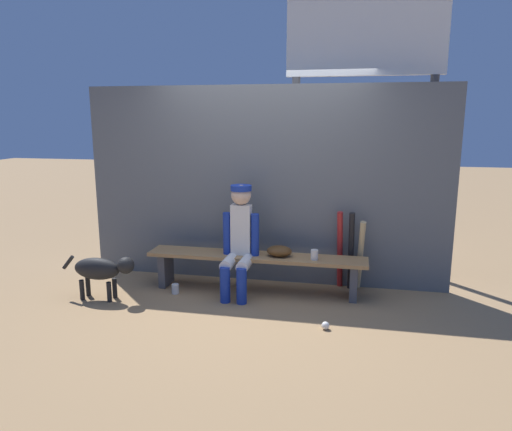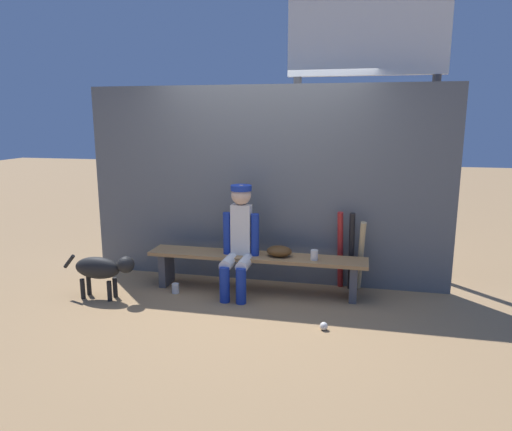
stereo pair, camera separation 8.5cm
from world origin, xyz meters
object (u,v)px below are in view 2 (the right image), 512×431
player_seated (239,237)px  baseball_glove (279,251)px  dugout_bench (256,263)px  bat_aluminum_black (351,252)px  scoreboard (371,65)px  cup_on_ground (175,288)px  cup_on_bench (314,255)px  bat_aluminum_red (340,250)px  bat_wood_natural (361,256)px  baseball (324,326)px  dog (102,269)px

player_seated → baseball_glove: size_ratio=4.33×
dugout_bench → bat_aluminum_black: bearing=13.9°
scoreboard → bat_aluminum_black: bearing=-98.8°
baseball_glove → cup_on_ground: size_ratio=2.55×
cup_on_bench → bat_aluminum_red: bearing=53.2°
player_seated → bat_aluminum_black: bearing=16.6°
bat_wood_natural → cup_on_bench: size_ratio=7.57×
scoreboard → baseball: bearing=-99.9°
cup_on_bench → baseball_glove: bearing=172.7°
bat_aluminum_red → baseball: size_ratio=12.39×
baseball_glove → baseball: baseball_glove is taller
bat_aluminum_red → cup_on_ground: bat_aluminum_red is taller
bat_aluminum_black → bat_wood_natural: bat_aluminum_black is taller
scoreboard → dog: size_ratio=4.31×
player_seated → baseball_glove: 0.47m
player_seated → baseball: (1.00, -0.73, -0.61)m
dugout_bench → scoreboard: 2.68m
bat_aluminum_black → scoreboard: bearing=81.2°
bat_wood_natural → dog: 2.85m
bat_aluminum_black → cup_on_ground: bearing=-165.0°
dugout_bench → bat_aluminum_red: bat_aluminum_red is taller
player_seated → cup_on_bench: player_seated is taller
bat_wood_natural → scoreboard: 2.25m
dugout_bench → bat_aluminum_red: 0.97m
cup_on_bench → bat_aluminum_black: bearing=38.5°
scoreboard → cup_on_bench: bearing=-115.3°
baseball_glove → cup_on_ground: (-1.13, -0.25, -0.43)m
bat_wood_natural → cup_on_ground: 2.11m
bat_aluminum_red → dog: (-2.49, -0.86, -0.12)m
dugout_bench → cup_on_ground: size_ratio=22.35×
dugout_bench → cup_on_ground: bearing=-163.7°
dugout_bench → cup_on_ground: 0.95m
baseball → scoreboard: size_ratio=0.02×
dugout_bench → baseball: (0.83, -0.83, -0.30)m
dugout_bench → baseball_glove: (0.26, 0.00, 0.15)m
bat_aluminum_red → bat_wood_natural: size_ratio=1.10×
bat_aluminum_red → cup_on_bench: (-0.26, -0.35, 0.03)m
bat_aluminum_black → dog: (-2.61, -0.82, -0.12)m
bat_wood_natural → dugout_bench: bearing=-166.6°
baseball → bat_aluminum_black: bearing=79.3°
baseball_glove → bat_aluminum_red: bearing=24.5°
cup_on_ground → bat_aluminum_black: bearing=15.0°
baseball_glove → scoreboard: 2.45m
bat_aluminum_red → scoreboard: size_ratio=0.25×
bat_aluminum_red → dog: 2.64m
baseball_glove → bat_aluminum_black: bat_aluminum_black is taller
cup_on_bench → scoreboard: bearing=64.7°
bat_aluminum_black → scoreboard: scoreboard is taller
bat_aluminum_black → dog: bearing=-162.5°
bat_wood_natural → scoreboard: bearing=88.9°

